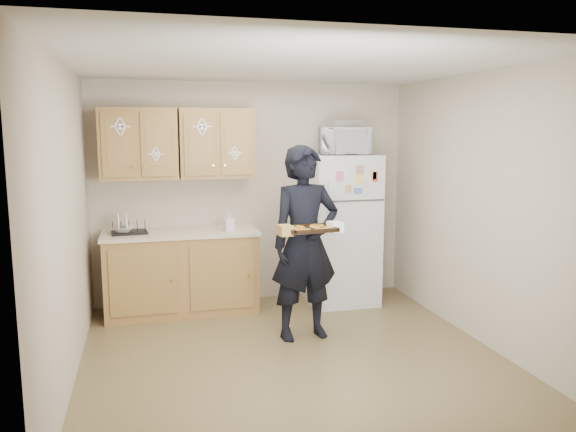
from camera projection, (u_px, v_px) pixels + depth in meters
The scene contains 23 objects.
floor at pixel (292, 356), 4.93m from camera, with size 3.60×3.60×0.00m, color brown.
ceiling at pixel (293, 64), 4.55m from camera, with size 3.60×3.60×0.00m, color silver.
wall_back at pixel (253, 193), 6.47m from camera, with size 3.60×0.04×2.50m, color #B7A994.
wall_front at pixel (378, 266), 3.02m from camera, with size 3.60×0.04×2.50m, color #B7A994.
wall_left at pixel (66, 225), 4.30m from camera, with size 0.04×3.60×2.50m, color #B7A994.
wall_right at pixel (481, 209), 5.18m from camera, with size 0.04×3.60×2.50m, color #B7A994.
refrigerator at pixel (341, 229), 6.41m from camera, with size 0.75×0.70×1.70m, color silver.
base_cabinet at pixel (182, 274), 6.08m from camera, with size 1.60×0.60×0.86m, color olive.
countertop at pixel (181, 233), 6.01m from camera, with size 1.64×0.64×0.04m, color beige.
upper_cab_left at pixel (138, 144), 5.89m from camera, with size 0.80×0.33×0.75m, color olive.
upper_cab_right at pixel (216, 144), 6.10m from camera, with size 0.80×0.33×0.75m, color olive.
cereal_box at pixel (373, 279), 6.87m from camera, with size 0.20×0.07×0.32m, color #E9A752.
person at pixel (305, 243), 5.27m from camera, with size 0.67×0.44×1.83m, color black.
baking_tray at pixel (310, 230), 4.95m from camera, with size 0.42×0.31×0.04m, color black.
pizza_front_left at pixel (303, 230), 4.85m from camera, with size 0.14×0.14×0.02m, color orange.
pizza_front_right at pixel (324, 228), 4.92m from camera, with size 0.14×0.14×0.02m, color orange.
pizza_back_left at pixel (297, 227), 4.98m from camera, with size 0.14×0.14×0.02m, color orange.
pizza_back_right at pixel (317, 226), 5.05m from camera, with size 0.14×0.14×0.02m, color orange.
microwave at pixel (345, 141), 6.21m from camera, with size 0.55×0.37×0.30m, color silver.
foil_pan at pixel (345, 124), 6.21m from camera, with size 0.35×0.24×0.07m, color silver.
dish_rack at pixel (129, 227), 5.86m from camera, with size 0.36×0.27×0.14m, color black.
bowl at pixel (124, 229), 5.85m from camera, with size 0.22×0.22×0.05m, color silver.
soap_bottle at pixel (229, 222), 5.99m from camera, with size 0.09×0.09×0.21m, color silver.
Camera 1 is at (-1.20, -4.53, 1.98)m, focal length 35.00 mm.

